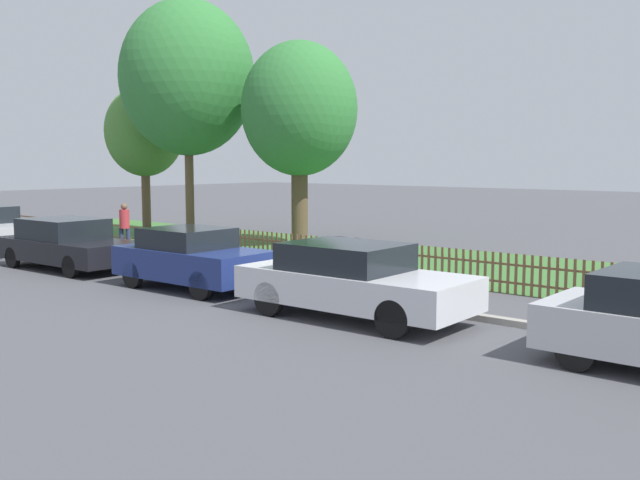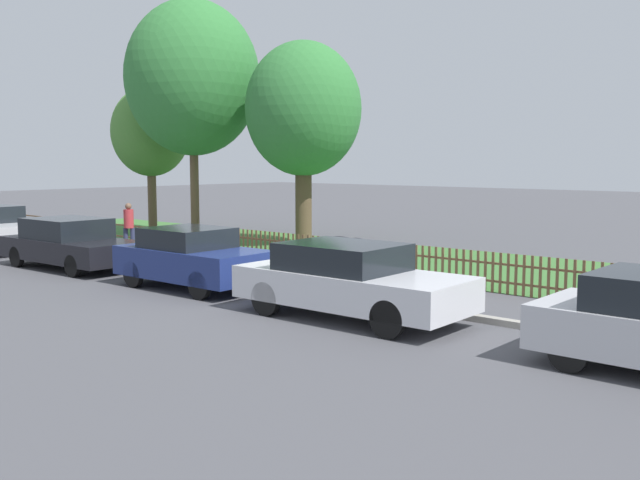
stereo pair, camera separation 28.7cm
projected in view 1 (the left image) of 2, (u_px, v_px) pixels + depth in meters
ground_plane at (324, 297)px, 15.55m from camera, size 120.00×120.00×0.00m
kerb_stone at (327, 294)px, 15.62m from camera, size 43.46×0.20×0.12m
grass_strip at (463, 265)px, 20.25m from camera, size 43.46×6.49×0.01m
park_fence at (400, 262)px, 17.74m from camera, size 43.46×0.05×0.92m
parked_car_black_saloon at (67, 244)px, 19.60m from camera, size 4.59×2.03×1.38m
parked_car_navy_estate at (192, 258)px, 16.54m from camera, size 3.83×1.89×1.41m
parked_car_red_compact at (353, 280)px, 13.44m from camera, size 4.59×1.98×1.42m
covered_motorcycle at (342, 253)px, 17.76m from camera, size 2.12×0.78×1.09m
tree_nearest_kerb at (144, 132)px, 29.29m from camera, size 3.22×3.22×6.02m
tree_behind_motorcycle at (187, 78)px, 26.36m from camera, size 4.99×4.99×8.89m
tree_mid_park at (299, 110)px, 24.28m from camera, size 3.98×3.98×7.02m
pedestrian_near_fence at (125, 224)px, 23.25m from camera, size 0.45×0.45×1.59m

